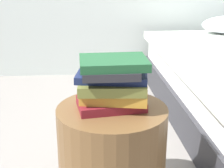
{
  "coord_description": "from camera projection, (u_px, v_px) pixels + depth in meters",
  "views": [
    {
      "loc": [
        -0.09,
        -1.33,
        1.04
      ],
      "look_at": [
        0.0,
        0.0,
        0.58
      ],
      "focal_mm": 54.82,
      "sensor_mm": 36.0,
      "label": 1
    }
  ],
  "objects": [
    {
      "name": "side_table",
      "position": [
        112.0,
        156.0,
        1.52
      ],
      "size": [
        0.48,
        0.48,
        0.47
      ],
      "primitive_type": "cylinder",
      "color": "brown",
      "rests_on": "ground_plane"
    },
    {
      "name": "book_maroon",
      "position": [
        111.0,
        104.0,
        1.45
      ],
      "size": [
        0.3,
        0.22,
        0.04
      ],
      "primitive_type": "cube",
      "rotation": [
        0.0,
        0.0,
        0.15
      ],
      "color": "maroon",
      "rests_on": "side_table"
    },
    {
      "name": "book_ochre",
      "position": [
        115.0,
        96.0,
        1.42
      ],
      "size": [
        0.3,
        0.2,
        0.04
      ],
      "primitive_type": "cube",
      "rotation": [
        0.0,
        0.0,
        -0.16
      ],
      "color": "#B7842D",
      "rests_on": "book_maroon"
    },
    {
      "name": "book_olive",
      "position": [
        112.0,
        86.0,
        1.41
      ],
      "size": [
        0.28,
        0.2,
        0.04
      ],
      "primitive_type": "cube",
      "rotation": [
        0.0,
        0.0,
        -0.06
      ],
      "color": "olive",
      "rests_on": "book_ochre"
    },
    {
      "name": "book_navy",
      "position": [
        111.0,
        77.0,
        1.41
      ],
      "size": [
        0.31,
        0.19,
        0.03
      ],
      "primitive_type": "cube",
      "rotation": [
        0.0,
        0.0,
        -0.14
      ],
      "color": "#19234C",
      "rests_on": "book_olive"
    },
    {
      "name": "book_charcoal",
      "position": [
        110.0,
        71.0,
        1.38
      ],
      "size": [
        0.23,
        0.21,
        0.03
      ],
      "primitive_type": "cube",
      "rotation": [
        0.0,
        0.0,
        0.01
      ],
      "color": "#28282D",
      "rests_on": "book_navy"
    },
    {
      "name": "book_forest",
      "position": [
        113.0,
        63.0,
        1.38
      ],
      "size": [
        0.28,
        0.22,
        0.03
      ],
      "primitive_type": "cube",
      "rotation": [
        0.0,
        0.0,
        0.04
      ],
      "color": "#1E512D",
      "rests_on": "book_charcoal"
    }
  ]
}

